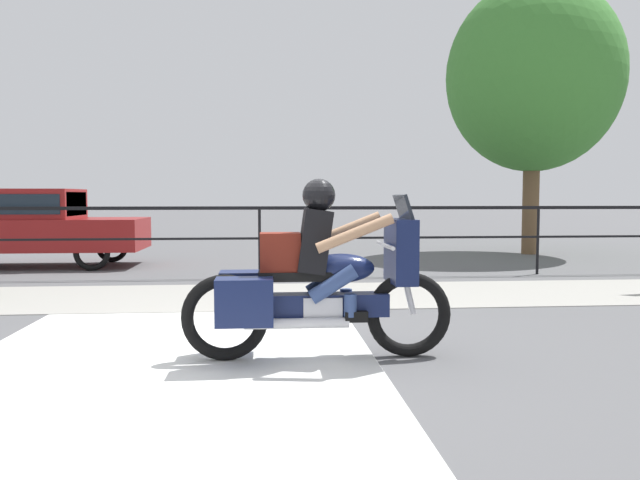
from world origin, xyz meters
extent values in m
plane|color=#565659|center=(0.00, 0.00, 0.00)|extent=(120.00, 120.00, 0.00)
cube|color=#99968E|center=(0.00, 3.40, 0.01)|extent=(44.00, 2.40, 0.01)
cube|color=silver|center=(-0.72, -0.20, 0.00)|extent=(3.60, 6.00, 0.01)
cube|color=black|center=(0.00, 5.51, 1.23)|extent=(36.00, 0.04, 0.06)
cube|color=black|center=(0.00, 5.51, 0.69)|extent=(36.00, 0.03, 0.04)
cylinder|color=black|center=(0.00, 5.51, 0.63)|extent=(0.05, 0.05, 1.26)
cylinder|color=black|center=(5.10, 5.51, 0.63)|extent=(0.05, 0.05, 1.26)
torus|color=black|center=(1.39, -0.10, 0.38)|extent=(0.76, 0.11, 0.76)
torus|color=black|center=(-0.24, -0.10, 0.38)|extent=(0.76, 0.11, 0.76)
cube|color=#141E47|center=(0.58, -0.10, 0.48)|extent=(1.24, 0.22, 0.20)
cube|color=silver|center=(0.61, -0.10, 0.43)|extent=(0.34, 0.26, 0.26)
ellipsoid|color=#141E47|center=(0.77, -0.10, 0.80)|extent=(0.61, 0.30, 0.26)
cube|color=black|center=(0.41, -0.10, 0.74)|extent=(0.72, 0.28, 0.08)
cube|color=#141E47|center=(1.31, -0.10, 0.95)|extent=(0.20, 0.56, 0.57)
cube|color=#1E232B|center=(1.33, -0.10, 1.34)|extent=(0.10, 0.48, 0.24)
cylinder|color=silver|center=(1.17, -0.10, 1.00)|extent=(0.04, 0.70, 0.04)
cylinder|color=silver|center=(0.38, -0.26, 0.35)|extent=(0.90, 0.09, 0.09)
cube|color=#141E47|center=(-0.06, -0.34, 0.56)|extent=(0.48, 0.28, 0.40)
cube|color=#141E47|center=(-0.06, 0.14, 0.56)|extent=(0.48, 0.28, 0.40)
cylinder|color=silver|center=(1.36, -0.10, 0.67)|extent=(0.19, 0.06, 0.57)
cube|color=black|center=(0.54, -0.10, 1.05)|extent=(0.31, 0.36, 0.58)
sphere|color=tan|center=(0.58, -0.10, 1.43)|extent=(0.23, 0.23, 0.23)
sphere|color=black|center=(0.58, -0.10, 1.45)|extent=(0.29, 0.29, 0.29)
cylinder|color=#33477A|center=(0.69, -0.25, 0.68)|extent=(0.44, 0.13, 0.34)
cylinder|color=#33477A|center=(0.84, -0.25, 0.50)|extent=(0.11, 0.11, 0.19)
cube|color=black|center=(0.89, -0.25, 0.40)|extent=(0.20, 0.10, 0.09)
cylinder|color=#33477A|center=(0.69, 0.05, 0.68)|extent=(0.44, 0.13, 0.34)
cylinder|color=#33477A|center=(0.84, 0.05, 0.50)|extent=(0.11, 0.11, 0.19)
cube|color=black|center=(0.89, 0.05, 0.40)|extent=(0.20, 0.10, 0.09)
cylinder|color=tan|center=(0.86, -0.40, 1.13)|extent=(0.66, 0.09, 0.33)
cylinder|color=tan|center=(0.86, 0.20, 1.13)|extent=(0.66, 0.09, 0.33)
cube|color=maroon|center=(0.24, -0.10, 0.95)|extent=(0.35, 0.25, 0.35)
cube|color=maroon|center=(-4.61, 7.55, 0.67)|extent=(4.40, 1.71, 0.63)
cube|color=maroon|center=(-4.87, 7.55, 1.28)|extent=(2.29, 1.50, 0.60)
cube|color=#19232D|center=(-3.75, 7.55, 1.28)|extent=(0.04, 1.33, 0.48)
cube|color=#19232D|center=(-4.87, 7.55, 1.28)|extent=(2.10, 1.54, 0.39)
torus|color=black|center=(-3.24, 6.76, 0.35)|extent=(0.70, 0.11, 0.70)
torus|color=black|center=(-3.24, 8.34, 0.35)|extent=(0.70, 0.11, 0.70)
cylinder|color=brown|center=(6.67, 9.47, 1.31)|extent=(0.40, 0.40, 2.63)
ellipsoid|color=#3D7F33|center=(6.67, 9.47, 4.38)|extent=(4.23, 4.23, 4.66)
camera|label=1|loc=(0.13, -5.53, 1.44)|focal=35.00mm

